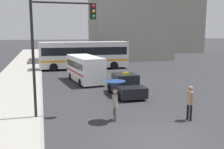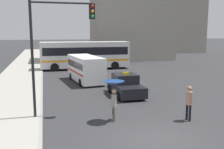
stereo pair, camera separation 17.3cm
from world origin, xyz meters
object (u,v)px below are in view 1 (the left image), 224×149
Objects in this scene: ambulance_van at (85,68)px; pedestrian_man at (190,100)px; pedestrian_with_umbrella at (115,88)px; taxi at (126,86)px; traffic_light at (57,36)px; city_bus at (84,54)px.

ambulance_van reaches higher than pedestrian_man.
ambulance_van is at bearing 16.85° from pedestrian_with_umbrella.
taxi is 1.91× the size of pedestrian_with_umbrella.
pedestrian_man is at bearing -19.56° from traffic_light.
ambulance_van is 3.24× the size of pedestrian_man.
taxi is at bearing 101.04° from ambulance_van.
city_bus is 5.90× the size of pedestrian_man.
pedestrian_with_umbrella is (-0.27, -10.96, 0.41)m from ambulance_van.
traffic_light is at bearing 37.12° from taxi.
taxi is at bearing -178.41° from pedestrian_man.
taxi is 0.68× the size of ambulance_van.
pedestrian_man is 7.56m from traffic_light.
ambulance_van is (-1.98, 5.83, 0.62)m from taxi.
city_bus is at bearing 173.98° from pedestrian_man.
pedestrian_man is (1.48, -6.03, 0.39)m from taxi.
traffic_light reaches higher than pedestrian_with_umbrella.
pedestrian_with_umbrella is at bearing -27.21° from traffic_light.
city_bus reaches higher than pedestrian_with_umbrella.
ambulance_van is 8.49m from city_bus.
city_bus is (1.27, 8.37, 0.54)m from ambulance_van.
ambulance_van is 2.81× the size of pedestrian_with_umbrella.
traffic_light is (-6.43, 2.29, 3.23)m from pedestrian_man.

